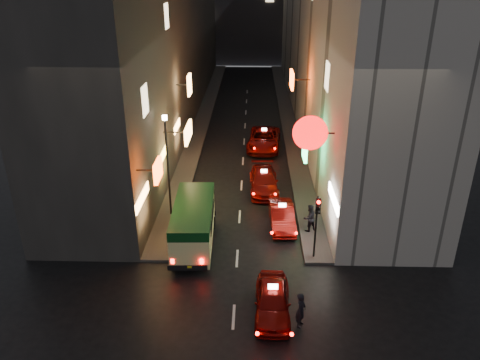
# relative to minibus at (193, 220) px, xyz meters

# --- Properties ---
(building_left) EXTENTS (7.69, 52.00, 18.00)m
(building_left) POSITION_rel_minibus_xyz_m (-5.62, 24.24, 7.44)
(building_left) COLOR #3A3735
(building_left) RESTS_ON ground
(building_right) EXTENTS (8.19, 52.00, 18.00)m
(building_right) POSITION_rel_minibus_xyz_m (10.38, 24.24, 7.44)
(building_right) COLOR #A8A29A
(building_right) RESTS_ON ground
(sidewalk_left) EXTENTS (1.50, 52.00, 0.15)m
(sidewalk_left) POSITION_rel_minibus_xyz_m (-1.87, 24.25, -1.49)
(sidewalk_left) COLOR #413E3C
(sidewalk_left) RESTS_ON ground
(sidewalk_right) EXTENTS (1.50, 52.00, 0.15)m
(sidewalk_right) POSITION_rel_minibus_xyz_m (6.63, 24.25, -1.49)
(sidewalk_right) COLOR #413E3C
(sidewalk_right) RESTS_ON ground
(minibus) EXTENTS (2.22, 5.82, 2.47)m
(minibus) POSITION_rel_minibus_xyz_m (0.00, 0.00, 0.00)
(minibus) COLOR #F1EE97
(minibus) RESTS_ON ground
(taxi_near) EXTENTS (2.09, 4.85, 1.70)m
(taxi_near) POSITION_rel_minibus_xyz_m (4.07, -5.42, -0.80)
(taxi_near) COLOR #700A07
(taxi_near) RESTS_ON ground
(taxi_second) EXTENTS (2.09, 4.74, 1.65)m
(taxi_second) POSITION_rel_minibus_xyz_m (4.89, 2.24, -0.82)
(taxi_second) COLOR #700A07
(taxi_second) RESTS_ON ground
(taxi_third) EXTENTS (2.18, 4.99, 1.74)m
(taxi_third) POSITION_rel_minibus_xyz_m (3.92, 7.04, -0.78)
(taxi_third) COLOR #700A07
(taxi_third) RESTS_ON ground
(taxi_far) EXTENTS (2.83, 5.90, 1.99)m
(taxi_far) POSITION_rel_minibus_xyz_m (4.07, 15.24, -0.65)
(taxi_far) COLOR #700A07
(taxi_far) RESTS_ON ground
(pedestrian_crossing) EXTENTS (0.60, 0.71, 1.85)m
(pedestrian_crossing) POSITION_rel_minibus_xyz_m (5.23, -6.20, -0.64)
(pedestrian_crossing) COLOR black
(pedestrian_crossing) RESTS_ON ground
(pedestrian_sidewalk) EXTENTS (0.82, 0.72, 1.85)m
(pedestrian_sidewalk) POSITION_rel_minibus_xyz_m (6.39, 1.48, -0.49)
(pedestrian_sidewalk) COLOR black
(pedestrian_sidewalk) RESTS_ON sidewalk_right
(traffic_light) EXTENTS (0.26, 0.43, 3.50)m
(traffic_light) POSITION_rel_minibus_xyz_m (6.38, -1.28, 1.12)
(traffic_light) COLOR black
(traffic_light) RESTS_ON sidewalk_right
(lamp_post) EXTENTS (0.28, 0.28, 6.22)m
(lamp_post) POSITION_rel_minibus_xyz_m (-1.82, 3.25, 2.16)
(lamp_post) COLOR black
(lamp_post) RESTS_ON sidewalk_left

